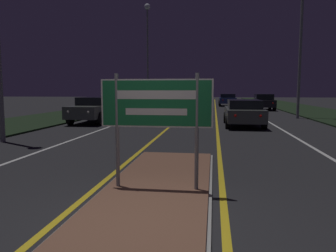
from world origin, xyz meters
name	(u,v)px	position (x,y,z in m)	size (l,w,h in m)	color
ground_plane	(137,229)	(0.00, 0.00, 0.00)	(160.00, 160.00, 0.00)	#232326
median_island	(157,191)	(0.00, 1.55, 0.04)	(1.99, 6.74, 0.10)	#999993
verge_left	(77,113)	(-9.50, 20.00, 0.04)	(5.00, 100.00, 0.08)	black
verge_right	(336,116)	(9.50, 20.00, 0.04)	(5.00, 100.00, 0.08)	black
centre_line_yellow_left	(189,111)	(-1.19, 25.00, 0.00)	(0.12, 70.00, 0.01)	gold
centre_line_yellow_right	(216,111)	(1.19, 25.00, 0.00)	(0.12, 70.00, 0.01)	gold
lane_line_white_left	(156,110)	(-4.20, 25.00, 0.00)	(0.12, 70.00, 0.01)	silver
lane_line_white_right	(251,111)	(4.20, 25.00, 0.00)	(0.12, 70.00, 0.01)	silver
edge_line_white_left	(123,110)	(-7.20, 25.00, 0.00)	(0.10, 70.00, 0.01)	silver
edge_line_white_right	(286,112)	(7.20, 25.00, 0.00)	(0.10, 70.00, 0.01)	silver
highway_sign	(156,108)	(0.00, 1.55, 1.53)	(1.99, 0.07, 2.05)	gray
streetlight_left_far	(148,37)	(-6.15, 31.19, 7.54)	(0.63, 0.63, 10.98)	gray
streetlight_right_near	(302,17)	(6.43, 18.08, 6.42)	(0.51, 0.51, 10.28)	gray
car_receding_0	(244,112)	(2.54, 13.08, 0.72)	(1.93, 4.56, 1.36)	#4C514C
car_receding_1	(263,102)	(5.54, 27.05, 0.77)	(1.85, 4.09, 1.48)	black
car_receding_2	(227,99)	(2.57, 34.25, 0.76)	(1.98, 4.43, 1.40)	navy
car_approaching_0	(95,109)	(-5.74, 13.79, 0.78)	(1.85, 4.55, 1.44)	#4C514C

